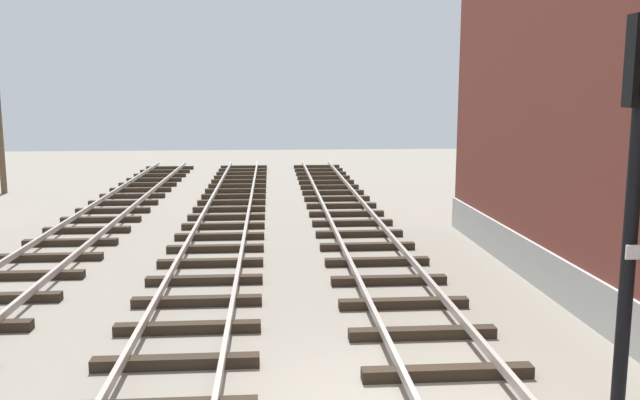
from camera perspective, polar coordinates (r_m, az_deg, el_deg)
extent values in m
cube|color=#2D2319|center=(10.03, 10.92, -14.40)|extent=(2.50, 0.24, 0.18)
cube|color=#2D2319|center=(11.47, 8.81, -11.27)|extent=(2.50, 0.24, 0.18)
cube|color=#2D2319|center=(12.94, 7.20, -8.84)|extent=(2.50, 0.24, 0.18)
cube|color=#2D2319|center=(14.43, 5.94, -6.89)|extent=(2.50, 0.24, 0.18)
cube|color=#2D2319|center=(15.95, 4.93, -5.32)|extent=(2.50, 0.24, 0.18)
cube|color=#2D2319|center=(17.48, 4.09, -4.01)|extent=(2.50, 0.24, 0.18)
cube|color=#2D2319|center=(19.02, 3.40, -2.92)|extent=(2.50, 0.24, 0.18)
cube|color=#2D2319|center=(20.57, 2.81, -1.99)|extent=(2.50, 0.24, 0.18)
cube|color=#2D2319|center=(22.12, 2.30, -1.19)|extent=(2.50, 0.24, 0.18)
cube|color=#2D2319|center=(23.68, 1.86, -0.50)|extent=(2.50, 0.24, 0.18)
cube|color=#2D2319|center=(25.25, 1.47, 0.11)|extent=(2.50, 0.24, 0.18)
cube|color=#2D2319|center=(26.82, 1.13, 0.65)|extent=(2.50, 0.24, 0.18)
cube|color=#2D2319|center=(28.39, 0.83, 1.13)|extent=(2.50, 0.24, 0.18)
cube|color=#2D2319|center=(29.96, 0.55, 1.55)|extent=(2.50, 0.24, 0.18)
cube|color=#2D2319|center=(31.54, 0.31, 1.94)|extent=(2.50, 0.24, 0.18)
cube|color=#2D2319|center=(33.12, 0.09, 2.29)|extent=(2.50, 0.24, 0.18)
cube|color=#2D2319|center=(34.69, -0.11, 2.60)|extent=(2.50, 0.24, 0.18)
cube|color=#2D2319|center=(36.28, -0.30, 2.89)|extent=(2.50, 0.24, 0.18)
cube|color=#9E9389|center=(9.10, 7.77, -15.77)|extent=(0.08, 57.41, 0.14)
cube|color=#9E9389|center=(9.49, 16.60, -15.00)|extent=(0.08, 57.41, 0.14)
cube|color=#2D2319|center=(10.44, -12.31, -13.50)|extent=(2.50, 0.24, 0.18)
cube|color=#2D2319|center=(11.80, -11.31, -10.76)|extent=(2.50, 0.24, 0.18)
cube|color=#2D2319|center=(13.18, -10.54, -8.58)|extent=(2.50, 0.24, 0.18)
cube|color=#2D2319|center=(14.58, -9.92, -6.82)|extent=(2.50, 0.24, 0.18)
cube|color=#2D2319|center=(15.99, -9.41, -5.37)|extent=(2.50, 0.24, 0.18)
cube|color=#2D2319|center=(17.42, -8.99, -4.15)|extent=(2.50, 0.24, 0.18)
cube|color=#2D2319|center=(18.85, -8.63, -3.12)|extent=(2.50, 0.24, 0.18)
cube|color=#2D2319|center=(20.29, -8.32, -2.24)|extent=(2.50, 0.24, 0.18)
cube|color=#2D2319|center=(21.73, -8.06, -1.47)|extent=(2.50, 0.24, 0.18)
cube|color=#2D2319|center=(23.17, -7.83, -0.80)|extent=(2.50, 0.24, 0.18)
cube|color=#2D2319|center=(24.62, -7.62, -0.20)|extent=(2.50, 0.24, 0.18)
cube|color=#2D2319|center=(26.07, -7.44, 0.33)|extent=(2.50, 0.24, 0.18)
cube|color=#2D2319|center=(27.53, -7.28, 0.80)|extent=(2.50, 0.24, 0.18)
cube|color=#2D2319|center=(28.98, -7.13, 1.22)|extent=(2.50, 0.24, 0.18)
cube|color=#2D2319|center=(30.44, -7.00, 1.61)|extent=(2.50, 0.24, 0.18)
cube|color=#2D2319|center=(31.90, -6.88, 1.95)|extent=(2.50, 0.24, 0.18)
cube|color=#2D2319|center=(33.36, -6.76, 2.27)|extent=(2.50, 0.24, 0.18)
cube|color=#2D2319|center=(34.82, -6.66, 2.56)|extent=(2.50, 0.24, 0.18)
cube|color=#2D2319|center=(36.28, -6.57, 2.83)|extent=(2.50, 0.24, 0.18)
cube|color=#9E9389|center=(9.18, -18.28, -15.94)|extent=(0.08, 57.41, 0.14)
cube|color=#9E9389|center=(8.95, -8.93, -16.24)|extent=(0.08, 57.41, 0.14)
cube|color=#2D2319|center=(16.10, -23.95, -5.96)|extent=(2.50, 0.24, 0.18)
cube|color=#2D2319|center=(17.60, -22.18, -4.59)|extent=(2.50, 0.24, 0.18)
cube|color=#2D2319|center=(19.12, -20.69, -3.44)|extent=(2.50, 0.24, 0.18)
cube|color=#2D2319|center=(20.67, -19.42, -2.46)|extent=(2.50, 0.24, 0.18)
cube|color=#2D2319|center=(22.23, -18.34, -1.61)|extent=(2.50, 0.24, 0.18)
cube|color=#2D2319|center=(23.79, -17.39, -0.87)|extent=(2.50, 0.24, 0.18)
cube|color=#2D2319|center=(25.37, -16.57, -0.23)|extent=(2.50, 0.24, 0.18)
cube|color=#2D2319|center=(26.96, -15.84, 0.34)|extent=(2.50, 0.24, 0.18)
cube|color=#2D2319|center=(28.55, -15.19, 0.85)|extent=(2.50, 0.24, 0.18)
cube|color=#2D2319|center=(30.14, -14.61, 1.30)|extent=(2.50, 0.24, 0.18)
cube|color=#2D2319|center=(31.75, -14.09, 1.71)|extent=(2.50, 0.24, 0.18)
cube|color=#2D2319|center=(33.35, -13.62, 2.08)|extent=(2.50, 0.24, 0.18)
cube|color=#2D2319|center=(34.96, -13.19, 2.41)|extent=(2.50, 0.24, 0.18)
cube|color=#2D2319|center=(36.57, -12.80, 2.71)|extent=(2.50, 0.24, 0.18)
cylinder|color=black|center=(9.18, 25.00, -5.07)|extent=(0.18, 0.18, 3.91)
cube|color=white|center=(9.02, 25.52, -4.08)|extent=(0.24, 0.03, 0.18)
cube|color=#B2B2AD|center=(12.28, 23.52, -8.79)|extent=(0.08, 18.94, 0.90)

